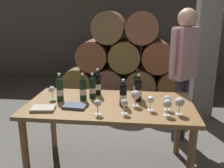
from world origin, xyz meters
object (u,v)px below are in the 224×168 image
at_px(wine_glass_0, 124,104).
at_px(wine_glass_3, 98,104).
at_px(wine_glass_1, 180,103).
at_px(wine_glass_4, 135,95).
at_px(wine_bottle_5, 60,89).
at_px(tasting_notebook, 75,106).
at_px(wine_glass_6, 151,100).
at_px(wine_glass_2, 52,90).
at_px(wine_bottle_1, 123,94).
at_px(wine_bottle_4, 98,84).
at_px(sommelier_presenting, 184,64).
at_px(wine_bottle_6, 83,89).
at_px(dining_table, 110,112).
at_px(wine_bottle_2, 137,85).
at_px(wine_glass_5, 167,104).
at_px(leather_ledger, 43,109).
at_px(wine_bottle_3, 92,87).
at_px(wine_glass_7, 167,100).
at_px(wine_bottle_0, 138,89).

xyz_separation_m(wine_glass_0, wine_glass_3, (-0.24, -0.04, 0.00)).
bearing_deg(wine_glass_1, wine_glass_4, 156.84).
distance_m(wine_bottle_5, tasting_notebook, 0.29).
xyz_separation_m(wine_glass_4, wine_glass_6, (0.15, -0.10, -0.01)).
bearing_deg(wine_glass_2, wine_glass_6, -10.93).
bearing_deg(wine_bottle_1, wine_bottle_5, 174.63).
distance_m(wine_bottle_4, sommelier_presenting, 1.13).
bearing_deg(sommelier_presenting, wine_bottle_6, -149.15).
bearing_deg(wine_glass_0, dining_table, 122.29).
distance_m(dining_table, wine_bottle_2, 0.43).
bearing_deg(wine_glass_5, wine_bottle_1, 153.11).
bearing_deg(wine_glass_5, wine_glass_4, 144.03).
bearing_deg(wine_bottle_2, wine_bottle_4, 176.36).
height_order(wine_bottle_1, wine_bottle_2, wine_bottle_2).
height_order(dining_table, wine_bottle_1, wine_bottle_1).
bearing_deg(wine_glass_3, wine_bottle_6, 120.33).
distance_m(wine_bottle_4, wine_glass_6, 0.71).
height_order(wine_bottle_5, wine_glass_2, wine_bottle_5).
bearing_deg(dining_table, wine_bottle_6, 166.43).
relative_size(wine_bottle_2, leather_ledger, 1.40).
height_order(wine_bottle_1, wine_bottle_4, wine_bottle_4).
relative_size(wine_bottle_6, wine_glass_3, 2.04).
xyz_separation_m(wine_bottle_4, wine_bottle_6, (-0.12, -0.20, -0.00)).
distance_m(wine_glass_0, wine_glass_2, 0.85).
bearing_deg(wine_glass_4, wine_bottle_3, 157.52).
bearing_deg(tasting_notebook, wine_glass_6, 5.91).
relative_size(wine_bottle_1, wine_glass_6, 1.90).
bearing_deg(wine_glass_0, wine_bottle_1, 97.09).
relative_size(wine_glass_0, leather_ledger, 0.65).
relative_size(wine_bottle_3, wine_glass_7, 1.92).
bearing_deg(wine_bottle_5, wine_bottle_3, 22.39).
distance_m(wine_glass_6, tasting_notebook, 0.74).
xyz_separation_m(wine_bottle_6, wine_glass_4, (0.56, -0.12, -0.01)).
distance_m(wine_glass_0, wine_glass_4, 0.24).
height_order(wine_glass_6, wine_glass_7, wine_glass_7).
bearing_deg(sommelier_presenting, wine_bottle_0, -130.99).
xyz_separation_m(wine_bottle_2, sommelier_presenting, (0.57, 0.51, 0.15)).
relative_size(wine_bottle_0, wine_bottle_5, 0.97).
relative_size(wine_glass_5, sommelier_presenting, 0.09).
distance_m(dining_table, wine_bottle_4, 0.39).
relative_size(dining_table, sommelier_presenting, 0.99).
bearing_deg(wine_glass_3, tasting_notebook, 149.06).
height_order(wine_bottle_2, tasting_notebook, wine_bottle_2).
distance_m(dining_table, wine_bottle_6, 0.37).
relative_size(dining_table, wine_glass_0, 11.89).
xyz_separation_m(wine_glass_2, sommelier_presenting, (1.47, 0.70, 0.18)).
distance_m(wine_glass_1, wine_glass_4, 0.44).
relative_size(wine_glass_4, wine_glass_6, 1.13).
relative_size(wine_bottle_1, wine_glass_0, 1.91).
xyz_separation_m(wine_glass_6, wine_glass_7, (0.16, 0.03, 0.00)).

